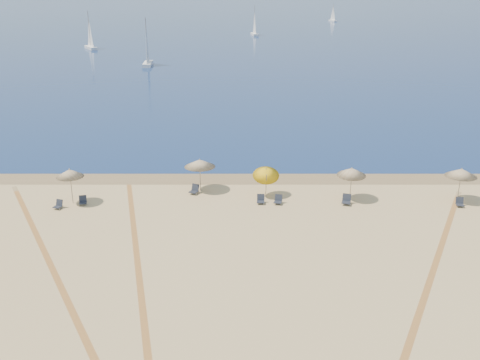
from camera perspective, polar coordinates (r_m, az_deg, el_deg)
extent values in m
plane|color=#0C2151|center=(242.96, 0.00, 16.61)|extent=(500.00, 500.00, 0.00)
plane|color=olive|center=(44.15, 0.00, 0.21)|extent=(500.00, 500.00, 0.00)
cylinder|color=gray|center=(40.62, -16.93, -0.71)|extent=(0.05, 0.05, 2.40)
cone|color=beige|center=(40.27, -17.08, 0.69)|extent=(1.91, 1.91, 0.55)
sphere|color=gray|center=(40.17, -17.12, 1.09)|extent=(0.08, 0.08, 0.08)
cylinder|color=gray|center=(41.37, -4.11, 0.43)|extent=(0.05, 0.05, 2.28)
cone|color=beige|center=(41.05, -4.15, 1.74)|extent=(2.30, 2.30, 0.55)
sphere|color=gray|center=(40.95, -4.16, 2.14)|extent=(0.08, 0.08, 0.08)
cylinder|color=gray|center=(39.81, 2.70, -0.57)|extent=(0.05, 0.93, 2.00)
cone|color=yellow|center=(39.88, 2.69, 0.77)|extent=(1.91, 1.97, 1.28)
sphere|color=gray|center=(39.78, 2.70, 1.18)|extent=(0.08, 0.08, 0.08)
cylinder|color=gray|center=(40.26, 11.31, -0.51)|extent=(0.05, 0.19, 2.26)
cone|color=beige|center=(39.98, 11.39, 0.84)|extent=(2.05, 2.08, 0.67)
sphere|color=gray|center=(39.89, 11.42, 1.24)|extent=(0.08, 0.08, 0.08)
cylinder|color=gray|center=(42.18, 21.60, -0.57)|extent=(0.05, 0.05, 2.32)
cone|color=beige|center=(41.86, 21.77, 0.72)|extent=(2.18, 2.18, 0.55)
sphere|color=gray|center=(41.77, 21.82, 1.11)|extent=(0.08, 0.08, 0.08)
cube|color=black|center=(40.28, -18.22, -2.62)|extent=(0.64, 0.64, 0.05)
cube|color=black|center=(40.38, -18.05, -2.21)|extent=(0.53, 0.34, 0.45)
cylinder|color=#A5A5AD|center=(40.27, -18.51, -2.79)|extent=(0.02, 0.02, 0.16)
cylinder|color=#A5A5AD|center=(40.03, -18.06, -2.87)|extent=(0.02, 0.02, 0.16)
cube|color=black|center=(40.45, -15.82, -2.26)|extent=(0.61, 0.61, 0.05)
cube|color=black|center=(40.61, -15.84, -1.83)|extent=(0.54, 0.30, 0.46)
cylinder|color=#A5A5AD|center=(40.33, -16.17, -2.49)|extent=(0.02, 0.02, 0.17)
cylinder|color=#A5A5AD|center=(40.30, -15.59, -2.45)|extent=(0.02, 0.02, 0.17)
cube|color=black|center=(40.99, -4.78, -1.20)|extent=(0.75, 0.75, 0.05)
cube|color=black|center=(41.12, -4.60, -0.75)|extent=(0.60, 0.43, 0.51)
cylinder|color=#A5A5AD|center=(40.93, -5.08, -1.38)|extent=(0.02, 0.02, 0.19)
cylinder|color=#A5A5AD|center=(40.72, -4.52, -1.48)|extent=(0.02, 0.02, 0.19)
cube|color=black|center=(39.13, 2.14, -2.23)|extent=(0.55, 0.55, 0.05)
cube|color=black|center=(39.28, 2.15, -1.78)|extent=(0.53, 0.22, 0.47)
cylinder|color=#A5A5AD|center=(38.99, 1.84, -2.45)|extent=(0.02, 0.02, 0.17)
cylinder|color=#A5A5AD|center=(38.98, 2.45, -2.46)|extent=(0.02, 0.02, 0.17)
cube|color=black|center=(39.13, 3.91, -2.26)|extent=(0.64, 0.64, 0.05)
cube|color=black|center=(39.28, 3.99, -1.81)|extent=(0.56, 0.32, 0.47)
cylinder|color=#A5A5AD|center=(39.02, 3.62, -2.46)|extent=(0.02, 0.02, 0.17)
cylinder|color=#A5A5AD|center=(38.95, 4.23, -2.52)|extent=(0.02, 0.02, 0.17)
cube|color=black|center=(39.64, 10.84, -2.26)|extent=(0.73, 0.73, 0.05)
cube|color=black|center=(39.81, 10.91, -1.76)|extent=(0.63, 0.37, 0.53)
cylinder|color=#A5A5AD|center=(39.50, 10.55, -2.47)|extent=(0.03, 0.03, 0.19)
cylinder|color=#A5A5AD|center=(39.47, 11.23, -2.54)|extent=(0.03, 0.03, 0.19)
cube|color=black|center=(41.52, 21.63, -2.36)|extent=(0.60, 0.60, 0.05)
cube|color=black|center=(41.68, 21.62, -1.95)|extent=(0.54, 0.28, 0.46)
cylinder|color=#A5A5AD|center=(41.35, 21.43, -2.55)|extent=(0.02, 0.02, 0.17)
cylinder|color=#A5A5AD|center=(41.44, 21.99, -2.59)|extent=(0.02, 0.02, 0.17)
cube|color=white|center=(130.14, -15.06, 12.98)|extent=(3.90, 5.40, 0.59)
cylinder|color=gray|center=(129.76, -15.22, 14.66)|extent=(0.12, 0.12, 7.90)
cube|color=white|center=(208.54, 9.49, 15.83)|extent=(2.49, 4.40, 0.47)
cylinder|color=gray|center=(208.34, 9.54, 16.66)|extent=(0.09, 0.09, 6.24)
cube|color=white|center=(103.06, -9.44, 11.67)|extent=(1.72, 5.66, 0.61)
cylinder|color=gray|center=(102.57, -9.57, 13.85)|extent=(0.12, 0.12, 8.13)
cube|color=white|center=(156.14, 1.50, 14.73)|extent=(2.16, 5.43, 0.58)
cylinder|color=gray|center=(155.83, 1.51, 16.10)|extent=(0.12, 0.12, 7.68)
plane|color=tan|center=(31.67, -10.44, -8.61)|extent=(33.50, 33.50, 0.00)
plane|color=tan|center=(32.64, -10.54, -7.70)|extent=(33.50, 33.50, 0.00)
plane|color=tan|center=(30.71, 18.71, -10.40)|extent=(37.48, 37.48, 0.00)
plane|color=tan|center=(31.67, 19.01, -9.46)|extent=(37.48, 37.48, 0.00)
plane|color=tan|center=(31.96, -18.49, -9.11)|extent=(38.02, 38.02, 0.00)
plane|color=tan|center=(32.93, -18.87, -8.25)|extent=(38.02, 38.02, 0.00)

